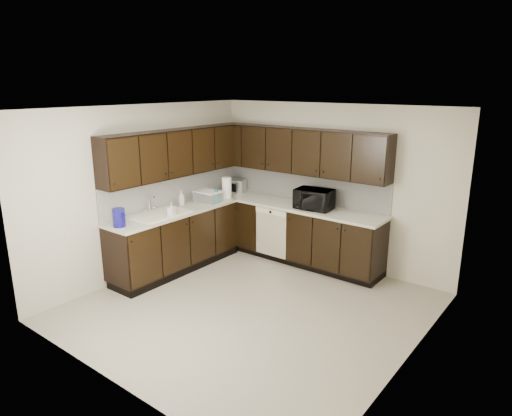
{
  "coord_description": "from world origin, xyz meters",
  "views": [
    {
      "loc": [
        3.31,
        -4.16,
        2.79
      ],
      "look_at": [
        -0.38,
        0.6,
        1.13
      ],
      "focal_mm": 32.0,
      "sensor_mm": 36.0,
      "label": 1
    }
  ],
  "objects": [
    {
      "name": "countertop",
      "position": [
        -1.01,
        1.11,
        0.92
      ],
      "size": [
        3.03,
        2.83,
        0.04
      ],
      "color": "beige",
      "rests_on": "lower_cabinets"
    },
    {
      "name": "dishwasher",
      "position": [
        -0.7,
        1.41,
        0.55
      ],
      "size": [
        0.58,
        0.04,
        0.78
      ],
      "color": "beige",
      "rests_on": "lower_cabinets"
    },
    {
      "name": "upper_cabinets",
      "position": [
        -1.1,
        1.2,
        1.77
      ],
      "size": [
        3.0,
        2.8,
        0.7
      ],
      "color": "black",
      "rests_on": "wall_back"
    },
    {
      "name": "soap_bottle_b",
      "position": [
        -1.78,
        0.53,
        1.07
      ],
      "size": [
        0.12,
        0.12,
        0.25
      ],
      "primitive_type": "imported",
      "rotation": [
        0.0,
        0.0,
        0.29
      ],
      "color": "gray",
      "rests_on": "countertop"
    },
    {
      "name": "wall_left",
      "position": [
        -2.0,
        0.0,
        1.25
      ],
      "size": [
        0.02,
        4.0,
        2.5
      ],
      "primitive_type": "cube",
      "color": "beige",
      "rests_on": "floor"
    },
    {
      "name": "storage_bin",
      "position": [
        -1.67,
        1.02,
        1.02
      ],
      "size": [
        0.43,
        0.33,
        0.16
      ],
      "primitive_type": "cube",
      "rotation": [
        0.0,
        0.0,
        0.08
      ],
      "color": "white",
      "rests_on": "countertop"
    },
    {
      "name": "teal_tumbler",
      "position": [
        -1.55,
        1.08,
        1.03
      ],
      "size": [
        0.08,
        0.08,
        0.18
      ],
      "primitive_type": "cylinder",
      "rotation": [
        0.0,
        0.0,
        -0.04
      ],
      "color": "#0E8C9A",
      "rests_on": "countertop"
    },
    {
      "name": "toaster_oven",
      "position": [
        -1.75,
        1.77,
        1.05
      ],
      "size": [
        0.42,
        0.37,
        0.22
      ],
      "primitive_type": "cube",
      "rotation": [
        0.0,
        0.0,
        0.35
      ],
      "color": "silver",
      "rests_on": "countertop"
    },
    {
      "name": "blue_pitcher",
      "position": [
        -1.67,
        -0.7,
        1.06
      ],
      "size": [
        0.21,
        0.21,
        0.25
      ],
      "primitive_type": "cylinder",
      "rotation": [
        0.0,
        0.0,
        0.36
      ],
      "color": "#120E85",
      "rests_on": "countertop"
    },
    {
      "name": "wall_front",
      "position": [
        0.0,
        -2.0,
        1.25
      ],
      "size": [
        4.0,
        0.02,
        2.5
      ],
      "primitive_type": "cube",
      "color": "beige",
      "rests_on": "floor"
    },
    {
      "name": "microwave",
      "position": [
        -0.08,
        1.65,
        1.09
      ],
      "size": [
        0.59,
        0.43,
        0.31
      ],
      "primitive_type": "imported",
      "rotation": [
        0.0,
        0.0,
        0.1
      ],
      "color": "black",
      "rests_on": "countertop"
    },
    {
      "name": "soap_bottle_a",
      "position": [
        -1.48,
        0.06,
        1.04
      ],
      "size": [
        0.11,
        0.11,
        0.2
      ],
      "primitive_type": "imported",
      "rotation": [
        0.0,
        0.0,
        0.26
      ],
      "color": "gray",
      "rests_on": "countertop"
    },
    {
      "name": "backsplash",
      "position": [
        -1.22,
        1.32,
        1.18
      ],
      "size": [
        3.0,
        2.8,
        0.48
      ],
      "color": "silver",
      "rests_on": "countertop"
    },
    {
      "name": "wall_right",
      "position": [
        2.0,
        0.0,
        1.25
      ],
      "size": [
        0.02,
        4.0,
        2.5
      ],
      "primitive_type": "cube",
      "color": "beige",
      "rests_on": "floor"
    },
    {
      "name": "ceiling",
      "position": [
        0.0,
        0.0,
        2.5
      ],
      "size": [
        4.0,
        4.0,
        0.0
      ],
      "primitive_type": "plane",
      "rotation": [
        3.14,
        0.0,
        0.0
      ],
      "color": "white",
      "rests_on": "wall_back"
    },
    {
      "name": "floor",
      "position": [
        0.0,
        0.0,
        0.0
      ],
      "size": [
        4.0,
        4.0,
        0.0
      ],
      "primitive_type": "plane",
      "color": "#9F9784",
      "rests_on": "ground"
    },
    {
      "name": "sink",
      "position": [
        -1.68,
        -0.01,
        0.88
      ],
      "size": [
        0.54,
        0.82,
        0.42
      ],
      "color": "beige",
      "rests_on": "countertop"
    },
    {
      "name": "lower_cabinets",
      "position": [
        -1.01,
        1.11,
        0.41
      ],
      "size": [
        3.0,
        2.8,
        0.9
      ],
      "color": "black",
      "rests_on": "floor"
    },
    {
      "name": "wall_back",
      "position": [
        0.0,
        2.0,
        1.25
      ],
      "size": [
        4.0,
        0.02,
        2.5
      ],
      "primitive_type": "cube",
      "color": "beige",
      "rests_on": "floor"
    },
    {
      "name": "paper_towel_roll",
      "position": [
        -1.57,
        1.35,
        1.11
      ],
      "size": [
        0.19,
        0.19,
        0.34
      ],
      "primitive_type": "cylinder",
      "rotation": [
        0.0,
        0.0,
        0.24
      ],
      "color": "white",
      "rests_on": "countertop"
    }
  ]
}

